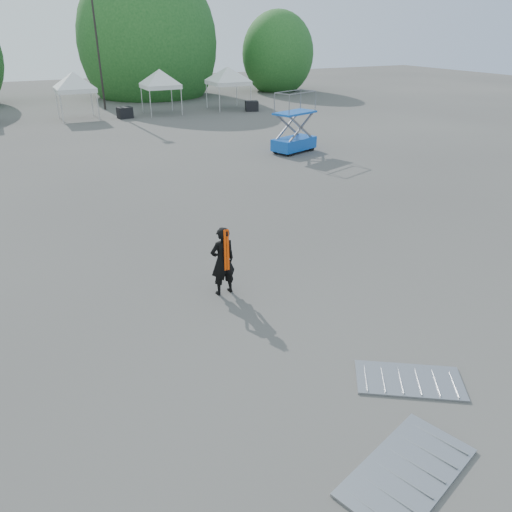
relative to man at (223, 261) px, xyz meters
name	(u,v)px	position (x,y,z in m)	size (l,w,h in m)	color
ground	(226,272)	(0.53, 1.05, -0.92)	(120.00, 120.00, 0.00)	#474442
light_pole_east	(96,37)	(3.53, 33.05, 4.59)	(0.60, 0.25, 9.80)	black
tree_mid_e	(148,43)	(9.53, 40.05, 3.92)	(5.12, 5.12, 7.79)	#382314
tree_far_e	(278,54)	(22.53, 38.05, 2.70)	(3.84, 3.84, 5.84)	#382314
tent_e	(73,76)	(0.88, 29.29, 2.13)	(3.85, 3.85, 3.88)	silver
tent_f	(159,73)	(7.12, 28.77, 2.13)	(3.75, 3.75, 3.88)	silver
tent_g	(228,70)	(12.85, 28.83, 2.13)	(4.20, 4.20, 3.88)	silver
man	(223,261)	(0.00, 0.00, 0.00)	(0.71, 0.50, 1.84)	black
scissor_lift	(295,122)	(9.77, 12.96, 0.68)	(2.74, 1.98, 3.19)	#0B349A
barrier_left	(407,471)	(0.28, -6.63, -0.89)	(2.64, 1.88, 0.08)	#95979C
barrier_mid	(409,380)	(1.85, -4.93, -0.89)	(2.28, 1.99, 0.07)	#95979C
crate_mid	(125,113)	(4.04, 28.10, -0.52)	(1.03, 0.80, 0.80)	black
crate_east	(252,106)	(14.05, 26.92, -0.53)	(1.01, 0.79, 0.79)	black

